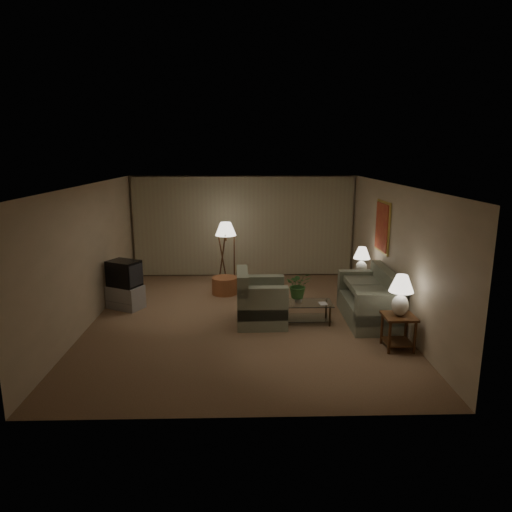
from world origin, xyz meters
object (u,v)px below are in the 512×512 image
at_px(armchair, 261,302).
at_px(side_table_near, 398,326).
at_px(table_lamp_near, 401,292).
at_px(sofa, 369,301).
at_px(ottoman, 225,285).
at_px(table_lamp_far, 362,259).
at_px(floor_lamp, 226,253).
at_px(coffee_table, 306,309).
at_px(vase, 298,299).
at_px(side_table_far, 360,284).
at_px(crt_tv, 124,273).
at_px(tv_cabinet, 126,297).

bearing_deg(armchair, side_table_near, -119.84).
height_order(armchair, table_lamp_near, table_lamp_near).
bearing_deg(sofa, ottoman, -121.18).
xyz_separation_m(table_lamp_far, floor_lamp, (-3.08, 1.34, -0.14)).
xyz_separation_m(side_table_near, table_lamp_near, (-0.00, 0.00, 0.61)).
xyz_separation_m(coffee_table, ottoman, (-1.68, 1.94, -0.07)).
bearing_deg(sofa, side_table_near, 7.13).
relative_size(table_lamp_far, vase, 3.88).
xyz_separation_m(side_table_near, side_table_far, (-0.00, 2.60, -0.01)).
relative_size(armchair, ottoman, 1.72).
relative_size(crt_tv, floor_lamp, 0.49).
bearing_deg(table_lamp_near, ottoman, 134.16).
distance_m(tv_cabinet, floor_lamp, 2.78).
bearing_deg(armchair, vase, -91.89).
distance_m(sofa, table_lamp_near, 1.49).
bearing_deg(vase, side_table_far, 40.68).
distance_m(side_table_near, crt_tv, 5.67).
bearing_deg(side_table_far, ottoman, 169.22).
height_order(armchair, crt_tv, crt_tv).
relative_size(sofa, side_table_near, 3.08).
distance_m(table_lamp_far, tv_cabinet, 5.26).
xyz_separation_m(coffee_table, floor_lamp, (-1.66, 2.69, 0.57)).
distance_m(side_table_far, tv_cabinet, 5.21).
distance_m(sofa, coffee_table, 1.28).
bearing_deg(armchair, tv_cabinet, 70.43).
bearing_deg(armchair, sofa, -88.68).
distance_m(floor_lamp, vase, 3.10).
bearing_deg(side_table_near, side_table_far, 90.00).
bearing_deg(table_lamp_near, coffee_table, 138.66).
height_order(side_table_far, vase, side_table_far).
bearing_deg(side_table_near, vase, 141.49).
bearing_deg(floor_lamp, sofa, -41.44).
relative_size(armchair, crt_tv, 1.33).
xyz_separation_m(sofa, side_table_near, (0.15, -1.35, 0.00)).
bearing_deg(coffee_table, ottoman, 130.84).
xyz_separation_m(side_table_near, tv_cabinet, (-5.20, 2.23, -0.16)).
bearing_deg(ottoman, table_lamp_far, -10.78).
bearing_deg(side_table_far, side_table_near, -90.00).
relative_size(side_table_far, table_lamp_far, 0.93).
height_order(crt_tv, ottoman, crt_tv).
xyz_separation_m(coffee_table, vase, (-0.15, 0.00, 0.22)).
bearing_deg(sofa, vase, -85.19).
distance_m(armchair, crt_tv, 3.08).
relative_size(floor_lamp, ottoman, 2.65).
bearing_deg(table_lamp_far, side_table_far, -153.43).
bearing_deg(crt_tv, side_table_near, 4.22).
bearing_deg(side_table_near, table_lamp_far, 90.00).
distance_m(table_lamp_far, crt_tv, 5.22).
bearing_deg(armchair, coffee_table, -91.75).
xyz_separation_m(table_lamp_near, table_lamp_far, (0.00, 2.60, -0.04)).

